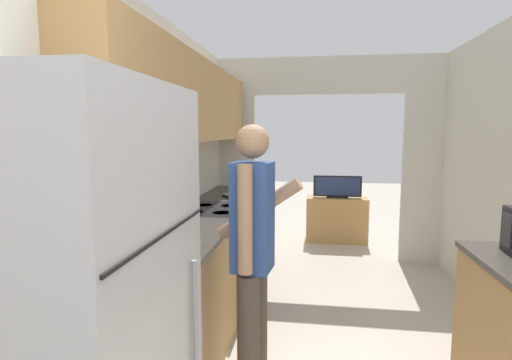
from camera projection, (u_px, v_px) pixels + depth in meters
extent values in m
cube|color=silver|center=(108.00, 191.00, 2.41)|extent=(0.06, 6.70, 2.50)
cube|color=#B2844C|center=(189.00, 101.00, 3.32)|extent=(0.32, 3.22, 0.67)
cube|color=silver|center=(230.00, 177.00, 5.14)|extent=(0.65, 0.06, 2.05)
cube|color=silver|center=(430.00, 180.00, 4.79)|extent=(0.65, 0.06, 2.05)
cube|color=silver|center=(328.00, 75.00, 4.81)|extent=(3.11, 0.06, 0.45)
cube|color=#B2844C|center=(171.00, 313.00, 2.57)|extent=(0.60, 1.39, 0.89)
cube|color=#3D3833|center=(168.00, 243.00, 2.51)|extent=(0.62, 1.40, 0.03)
cube|color=#B2844C|center=(233.00, 235.00, 4.51)|extent=(0.60, 1.11, 0.89)
cube|color=#3D3833|center=(232.00, 194.00, 4.46)|extent=(0.62, 1.12, 0.03)
cube|color=#9EA3A8|center=(158.00, 249.00, 2.35)|extent=(0.42, 0.44, 0.00)
cube|color=#B7B7BC|center=(69.00, 338.00, 1.40)|extent=(0.72, 0.83, 1.77)
cube|color=black|center=(165.00, 234.00, 1.30)|extent=(0.01, 0.80, 0.01)
cylinder|color=#99999E|center=(196.00, 344.00, 1.63)|extent=(0.02, 0.02, 0.71)
cube|color=black|center=(213.00, 259.00, 3.61)|extent=(0.62, 0.73, 0.92)
cube|color=black|center=(247.00, 260.00, 3.56)|extent=(0.01, 0.49, 0.28)
cylinder|color=#B7B7BC|center=(249.00, 235.00, 3.53)|extent=(0.02, 0.58, 0.02)
cube|color=black|center=(181.00, 200.00, 3.59)|extent=(0.04, 0.73, 0.14)
cylinder|color=#232328|center=(222.00, 213.00, 3.38)|extent=(0.16, 0.16, 0.01)
cylinder|color=#232328|center=(230.00, 206.00, 3.69)|extent=(0.16, 0.16, 0.01)
cylinder|color=#232328|center=(194.00, 212.00, 3.41)|extent=(0.16, 0.16, 0.01)
cylinder|color=#232328|center=(204.00, 205.00, 3.73)|extent=(0.16, 0.16, 0.01)
cylinder|color=#4C4238|center=(249.00, 345.00, 2.24)|extent=(0.14, 0.14, 0.82)
cylinder|color=#4C4238|center=(257.00, 331.00, 2.41)|extent=(0.14, 0.14, 0.82)
cube|color=#335193|center=(253.00, 217.00, 2.24)|extent=(0.23, 0.23, 0.62)
cylinder|color=tan|center=(245.00, 220.00, 2.10)|extent=(0.09, 0.09, 0.58)
cylinder|color=tan|center=(259.00, 209.00, 2.38)|extent=(0.53, 0.14, 0.40)
sphere|color=tan|center=(252.00, 141.00, 2.19)|extent=(0.19, 0.19, 0.19)
cube|color=#38383D|center=(507.00, 230.00, 2.25)|extent=(0.01, 0.10, 0.19)
cube|color=#B2844C|center=(336.00, 219.00, 5.86)|extent=(0.87, 0.42, 0.65)
cube|color=black|center=(337.00, 197.00, 5.78)|extent=(0.30, 0.16, 0.02)
cube|color=black|center=(337.00, 186.00, 5.76)|extent=(0.69, 0.04, 0.30)
cube|color=navy|center=(337.00, 186.00, 5.74)|extent=(0.63, 0.01, 0.26)
cube|color=#B7B7BC|center=(229.00, 195.00, 4.31)|extent=(0.17, 0.19, 0.00)
cube|color=black|center=(226.00, 197.00, 4.14)|extent=(0.09, 0.10, 0.02)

